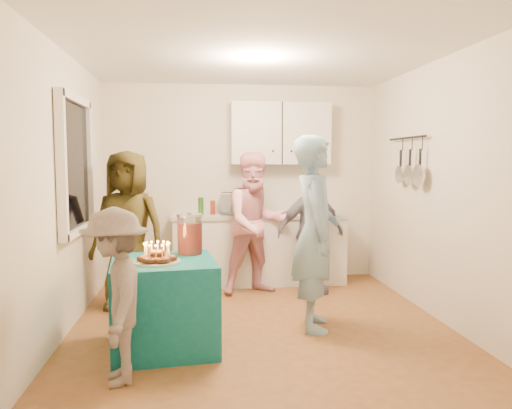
{
  "coord_description": "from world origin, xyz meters",
  "views": [
    {
      "loc": [
        -0.6,
        -4.68,
        1.59
      ],
      "look_at": [
        0.0,
        0.35,
        1.15
      ],
      "focal_mm": 35.0,
      "sensor_mm": 36.0,
      "label": 1
    }
  ],
  "objects": [
    {
      "name": "floor",
      "position": [
        0.0,
        0.0,
        0.0
      ],
      "size": [
        4.0,
        4.0,
        0.0
      ],
      "primitive_type": "plane",
      "color": "brown",
      "rests_on": "ground"
    },
    {
      "name": "ceiling",
      "position": [
        0.0,
        0.0,
        2.6
      ],
      "size": [
        4.0,
        4.0,
        0.0
      ],
      "primitive_type": "plane",
      "color": "white",
      "rests_on": "floor"
    },
    {
      "name": "back_wall",
      "position": [
        0.0,
        2.0,
        1.3
      ],
      "size": [
        3.6,
        3.6,
        0.0
      ],
      "primitive_type": "plane",
      "color": "silver",
      "rests_on": "floor"
    },
    {
      "name": "left_wall",
      "position": [
        -1.8,
        0.0,
        1.3
      ],
      "size": [
        4.0,
        4.0,
        0.0
      ],
      "primitive_type": "plane",
      "color": "silver",
      "rests_on": "floor"
    },
    {
      "name": "right_wall",
      "position": [
        1.8,
        0.0,
        1.3
      ],
      "size": [
        4.0,
        4.0,
        0.0
      ],
      "primitive_type": "plane",
      "color": "silver",
      "rests_on": "floor"
    },
    {
      "name": "window_night",
      "position": [
        -1.77,
        0.3,
        1.55
      ],
      "size": [
        0.04,
        1.0,
        1.2
      ],
      "primitive_type": "cube",
      "color": "black",
      "rests_on": "left_wall"
    },
    {
      "name": "counter",
      "position": [
        0.2,
        1.7,
        0.43
      ],
      "size": [
        2.2,
        0.58,
        0.86
      ],
      "primitive_type": "cube",
      "color": "white",
      "rests_on": "floor"
    },
    {
      "name": "countertop",
      "position": [
        0.2,
        1.7,
        0.89
      ],
      "size": [
        2.24,
        0.62,
        0.05
      ],
      "primitive_type": "cube",
      "color": "beige",
      "rests_on": "counter"
    },
    {
      "name": "upper_cabinet",
      "position": [
        0.5,
        1.85,
        1.95
      ],
      "size": [
        1.3,
        0.3,
        0.8
      ],
      "primitive_type": "cube",
      "color": "white",
      "rests_on": "back_wall"
    },
    {
      "name": "pot_rack",
      "position": [
        1.72,
        0.7,
        1.6
      ],
      "size": [
        0.12,
        1.0,
        0.6
      ],
      "primitive_type": "cube",
      "color": "black",
      "rests_on": "right_wall"
    },
    {
      "name": "microwave",
      "position": [
        -0.05,
        1.7,
        1.05
      ],
      "size": [
        0.51,
        0.37,
        0.27
      ],
      "primitive_type": "imported",
      "rotation": [
        0.0,
        0.0,
        -0.08
      ],
      "color": "white",
      "rests_on": "countertop"
    },
    {
      "name": "party_table",
      "position": [
        -0.89,
        -0.48,
        0.38
      ],
      "size": [
        0.94,
        0.94,
        0.76
      ],
      "primitive_type": "cube",
      "rotation": [
        0.0,
        0.0,
        0.12
      ],
      "color": "#0F6065",
      "rests_on": "floor"
    },
    {
      "name": "donut_cake",
      "position": [
        -0.93,
        -0.58,
        0.85
      ],
      "size": [
        0.38,
        0.38,
        0.18
      ],
      "primitive_type": null,
      "color": "#381C0C",
      "rests_on": "party_table"
    },
    {
      "name": "punch_jar",
      "position": [
        -0.67,
        -0.22,
        0.93
      ],
      "size": [
        0.22,
        0.22,
        0.34
      ],
      "primitive_type": "cylinder",
      "color": "red",
      "rests_on": "party_table"
    },
    {
      "name": "man_birthday",
      "position": [
        0.51,
        -0.12,
        0.92
      ],
      "size": [
        0.53,
        0.73,
        1.83
      ],
      "primitive_type": "imported",
      "rotation": [
        0.0,
        0.0,
        1.43
      ],
      "color": "#8AADC8",
      "rests_on": "floor"
    },
    {
      "name": "woman_back_left",
      "position": [
        -1.34,
        0.79,
        0.85
      ],
      "size": [
        0.96,
        0.77,
        1.7
      ],
      "primitive_type": "imported",
      "rotation": [
        0.0,
        0.0,
        -0.31
      ],
      "color": "brown",
      "rests_on": "floor"
    },
    {
      "name": "woman_back_center",
      "position": [
        0.1,
        1.21,
        0.85
      ],
      "size": [
        0.97,
        0.84,
        1.7
      ],
      "primitive_type": "imported",
      "rotation": [
        0.0,
        0.0,
        0.27
      ],
      "color": "pink",
      "rests_on": "floor"
    },
    {
      "name": "woman_back_right",
      "position": [
        0.76,
        1.13,
        0.73
      ],
      "size": [
        0.92,
        0.55,
        1.47
      ],
      "primitive_type": "imported",
      "rotation": [
        0.0,
        0.0,
        0.24
      ],
      "color": "black",
      "rests_on": "floor"
    },
    {
      "name": "child_near_left",
      "position": [
        -1.18,
        -1.11,
        0.63
      ],
      "size": [
        0.61,
        0.89,
        1.27
      ],
      "primitive_type": "imported",
      "rotation": [
        0.0,
        0.0,
        -1.39
      ],
      "color": "#655850",
      "rests_on": "floor"
    }
  ]
}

